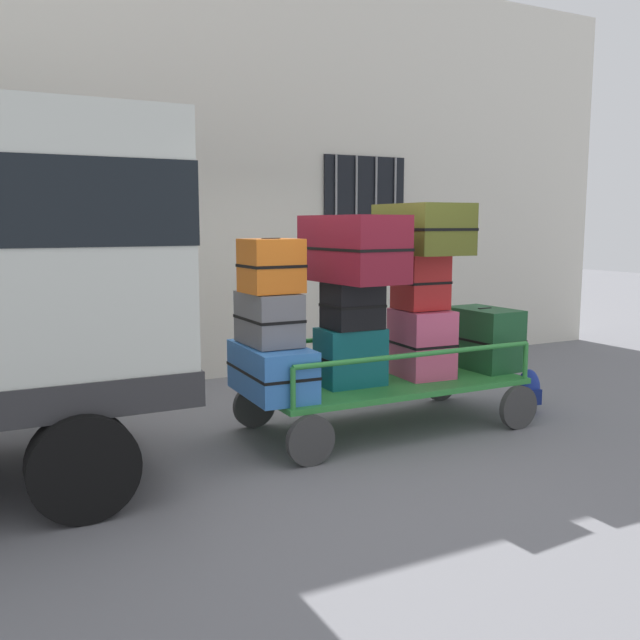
% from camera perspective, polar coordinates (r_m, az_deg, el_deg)
% --- Properties ---
extents(ground_plane, '(40.00, 40.00, 0.00)m').
position_cam_1_polar(ground_plane, '(6.37, 0.83, -9.24)').
color(ground_plane, slate).
extents(building_wall, '(12.00, 0.38, 5.00)m').
position_cam_1_polar(building_wall, '(8.63, -7.94, 11.97)').
color(building_wall, silver).
rests_on(building_wall, ground).
extents(luggage_cart, '(2.55, 1.23, 0.46)m').
position_cam_1_polar(luggage_cart, '(6.45, 5.44, -5.57)').
color(luggage_cart, '#2D8438').
rests_on(luggage_cart, ground).
extents(cart_railing, '(2.43, 1.09, 0.35)m').
position_cam_1_polar(cart_railing, '(6.37, 5.49, -2.35)').
color(cart_railing, '#2D8438').
rests_on(cart_railing, luggage_cart).
extents(suitcase_left_bottom, '(0.52, 0.96, 0.42)m').
position_cam_1_polar(suitcase_left_bottom, '(5.83, -3.99, -4.13)').
color(suitcase_left_bottom, '#3372C6').
rests_on(suitcase_left_bottom, luggage_cart).
extents(suitcase_left_middle, '(0.40, 0.63, 0.44)m').
position_cam_1_polar(suitcase_left_middle, '(5.81, -4.23, 0.14)').
color(suitcase_left_middle, slate).
rests_on(suitcase_left_middle, suitcase_left_bottom).
extents(suitcase_left_top, '(0.48, 0.43, 0.45)m').
position_cam_1_polar(suitcase_left_top, '(5.70, -4.03, 4.47)').
color(suitcase_left_top, orange).
rests_on(suitcase_left_top, suitcase_left_middle).
extents(suitcase_midleft_bottom, '(0.57, 0.41, 0.51)m').
position_cam_1_polar(suitcase_midleft_bottom, '(6.17, 2.52, -3.01)').
color(suitcase_midleft_bottom, '#0F5960').
rests_on(suitcase_midleft_bottom, luggage_cart).
extents(suitcase_midleft_middle, '(0.48, 0.41, 0.41)m').
position_cam_1_polar(suitcase_midleft_middle, '(6.08, 2.69, 1.21)').
color(suitcase_midleft_middle, black).
rests_on(suitcase_midleft_middle, suitcase_midleft_bottom).
extents(suitcase_midleft_top, '(0.62, 1.05, 0.58)m').
position_cam_1_polar(suitcase_midleft_top, '(6.04, 2.71, 5.88)').
color(suitcase_midleft_top, maroon).
rests_on(suitcase_midleft_top, suitcase_midleft_middle).
extents(suitcase_center_bottom, '(0.49, 0.57, 0.63)m').
position_cam_1_polar(suitcase_center_bottom, '(6.57, 8.34, -1.89)').
color(suitcase_center_bottom, '#CC4C72').
rests_on(suitcase_center_bottom, luggage_cart).
extents(suitcase_center_middle, '(0.43, 0.41, 0.51)m').
position_cam_1_polar(suitcase_center_middle, '(6.53, 8.26, 3.11)').
color(suitcase_center_middle, '#B21E1E').
rests_on(suitcase_center_middle, suitcase_center_bottom).
extents(suitcase_center_top, '(0.60, 0.94, 0.47)m').
position_cam_1_polar(suitcase_center_top, '(6.50, 8.39, 7.40)').
color(suitcase_center_top, '#4C5119').
rests_on(suitcase_center_top, suitcase_center_middle).
extents(suitcase_midright_bottom, '(0.48, 0.74, 0.60)m').
position_cam_1_polar(suitcase_midright_bottom, '(7.07, 13.29, -1.47)').
color(suitcase_midright_bottom, '#194C28').
rests_on(suitcase_midright_bottom, luggage_cart).
extents(backpack, '(0.27, 0.22, 0.44)m').
position_cam_1_polar(backpack, '(7.27, 16.74, -5.63)').
color(backpack, navy).
rests_on(backpack, ground).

